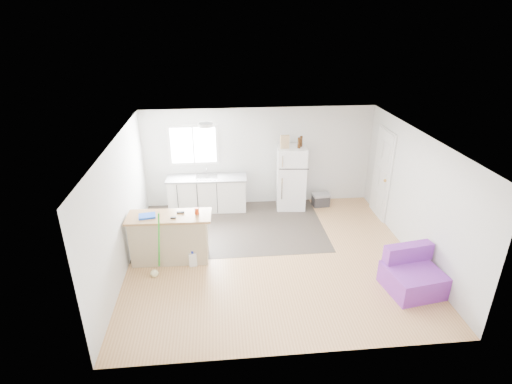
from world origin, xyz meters
TOP-DOWN VIEW (x-y plane):
  - room at (0.00, 0.00)m, footprint 5.51×5.01m
  - vinyl_zone at (-0.73, 1.25)m, footprint 4.05×2.50m
  - window at (-1.55, 2.49)m, footprint 1.18×0.06m
  - interior_door at (2.72, 1.55)m, footprint 0.11×0.92m
  - ceiling_fixture at (-1.20, 1.20)m, footprint 0.30×0.30m
  - kitchen_cabinets at (-1.27, 2.21)m, footprint 1.90×0.65m
  - peninsula at (-1.95, 0.08)m, footprint 1.57×0.64m
  - refrigerator at (0.74, 2.16)m, footprint 0.74×0.71m
  - cooler at (1.51, 2.13)m, footprint 0.44×0.32m
  - purple_seat at (2.26, -1.23)m, footprint 0.99×0.95m
  - cleaner_jug at (-1.53, -0.17)m, footprint 0.16×0.12m
  - mop at (-2.17, -0.42)m, footprint 0.29×0.35m
  - red_cup at (-1.41, 0.09)m, footprint 0.08×0.08m
  - blue_tray at (-2.32, 0.06)m, footprint 0.33×0.27m
  - tool_a at (-1.72, 0.16)m, footprint 0.14×0.05m
  - tool_b at (-1.84, -0.04)m, footprint 0.10×0.04m
  - cardboard_box at (0.55, 2.10)m, footprint 0.20×0.11m
  - bottle_left at (0.88, 2.07)m, footprint 0.08×0.08m
  - bottle_right at (0.95, 2.18)m, footprint 0.09×0.09m

SIDE VIEW (x-z plane):
  - vinyl_zone at x=-0.73m, z-range 0.00..0.00m
  - cleaner_jug at x=-1.53m, z-range -0.02..0.30m
  - cooler at x=1.51m, z-range 0.00..0.32m
  - mop at x=-2.17m, z-range -0.42..0.88m
  - purple_seat at x=2.26m, z-range -0.10..0.62m
  - kitchen_cabinets at x=-1.27m, z-range -0.13..0.98m
  - peninsula at x=-1.95m, z-range 0.01..0.96m
  - refrigerator at x=0.74m, z-range 0.00..1.54m
  - tool_b at x=-1.84m, z-range 0.96..0.98m
  - tool_a at x=-1.72m, z-range 0.96..0.99m
  - blue_tray at x=-2.32m, z-range 0.96..0.99m
  - red_cup at x=-1.41m, z-range 0.96..1.08m
  - interior_door at x=2.72m, z-range -0.03..2.07m
  - room at x=0.00m, z-range -0.01..2.41m
  - window at x=-1.55m, z-range 1.06..2.04m
  - bottle_left at x=0.88m, z-range 1.54..1.79m
  - bottle_right at x=0.95m, z-range 1.54..1.79m
  - cardboard_box at x=0.55m, z-range 1.54..1.84m
  - ceiling_fixture at x=-1.20m, z-range 2.32..2.40m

